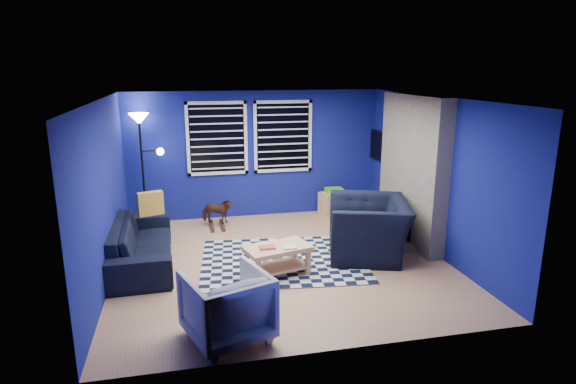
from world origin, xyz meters
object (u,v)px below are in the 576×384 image
Objects in this scene: tv at (381,147)px; cabinet at (334,202)px; armchair_big at (369,228)px; coffee_table at (277,254)px; armchair_bent at (227,306)px; floor_lamp at (141,135)px; rocking_horse at (217,211)px; sofa at (142,243)px.

cabinet is at bearing 164.12° from tv.
tv is 2.45m from armchair_big.
cabinet reaches higher than coffee_table.
cabinet is at bearing -140.73° from armchair_bent.
tv reaches higher than cabinet.
floor_lamp is at bearing -106.04° from armchair_big.
tv is 5.40m from armchair_bent.
coffee_table is 1.65× the size of cabinet.
cabinet is at bearing -65.31° from rocking_horse.
armchair_big is 4.40m from floor_lamp.
sofa reaches higher than cabinet.
rocking_horse is at bearing -42.02° from sofa.
coffee_table is at bearing -54.16° from floor_lamp.
tv is at bearing -72.47° from sofa.
tv is at bearing -3.08° from floor_lamp.
floor_lamp reaches higher than rocking_horse.
sofa is 3.92× the size of rocking_horse.
armchair_big is 1.65m from coffee_table.
floor_lamp is (-0.03, 1.85, 1.42)m from sofa.
coffee_table is (-1.58, -0.47, -0.13)m from armchair_big.
floor_lamp is at bearing 176.92° from tv.
cabinet is (3.67, 1.85, -0.09)m from sofa.
cabinet is (2.59, 4.26, -0.15)m from armchair_bent.
sofa is at bearing -89.19° from floor_lamp.
sofa is at bearing 155.87° from rocking_horse.
rocking_horse is 2.46m from coffee_table.
armchair_big is 3.16m from armchair_bent.
tv is 1.59× the size of cabinet.
sofa reaches higher than rocking_horse.
cabinet is 3.99m from floor_lamp.
coffee_table is at bearing -147.65° from rocking_horse.
sofa is 1.94m from rocking_horse.
cabinet is (0.15, 2.26, -0.21)m from armchair_big.
sofa is 3.60× the size of cabinet.
floor_lamp reaches higher than armchair_bent.
coffee_table is at bearing -136.41° from tv.
armchair_big is 1.33× the size of coffee_table.
armchair_bent is at bearing -119.61° from coffee_table.
cabinet is at bearing 57.70° from coffee_table.
armchair_bent is 3.89m from rocking_horse.
armchair_big is at bearing -160.20° from armchair_bent.
floor_lamp reaches higher than coffee_table.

